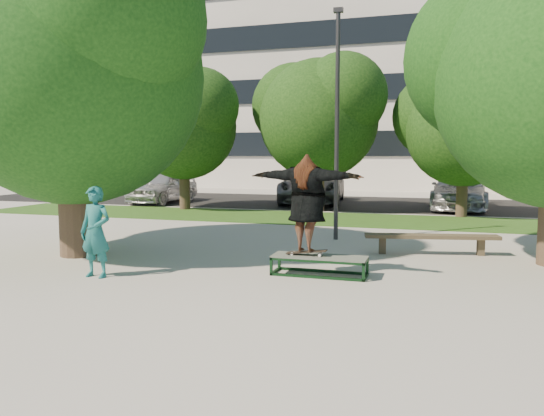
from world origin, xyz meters
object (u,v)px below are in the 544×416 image
(car_dark, at_px, (313,188))
(car_grey, at_px, (313,186))
(bench, at_px, (431,238))
(car_silver_a, at_px, (163,187))
(bystander, at_px, (96,232))
(car_silver_b, at_px, (459,190))
(lamppost, at_px, (337,122))
(grind_box, at_px, (319,266))
(tree_left, at_px, (72,59))

(car_dark, height_order, car_grey, car_grey)
(car_grey, bearing_deg, bench, -72.05)
(bench, distance_m, car_silver_a, 15.95)
(bystander, bearing_deg, car_dark, 91.24)
(bystander, distance_m, bench, 7.34)
(car_silver_a, distance_m, car_silver_b, 13.48)
(car_grey, distance_m, car_silver_b, 6.57)
(lamppost, distance_m, car_dark, 12.03)
(bystander, xyz_separation_m, car_grey, (0.50, 16.12, -0.03))
(bench, distance_m, car_dark, 14.07)
(car_silver_a, bearing_deg, lamppost, -39.05)
(grind_box, relative_size, bench, 0.59)
(tree_left, distance_m, grind_box, 7.17)
(bench, bearing_deg, bystander, -156.34)
(bystander, height_order, bench, bystander)
(bench, height_order, car_dark, car_dark)
(tree_left, distance_m, lamppost, 6.70)
(grind_box, xyz_separation_m, car_silver_b, (3.05, 14.08, 0.60))
(bystander, distance_m, car_silver_b, 16.96)
(bench, distance_m, car_grey, 13.13)
(bench, relative_size, car_grey, 0.51)
(tree_left, bearing_deg, grind_box, -4.69)
(car_grey, bearing_deg, tree_left, -105.95)
(tree_left, xyz_separation_m, grind_box, (5.77, -0.47, -4.23))
(grind_box, bearing_deg, car_grey, 103.26)
(tree_left, bearing_deg, car_silver_b, 57.03)
(tree_left, xyz_separation_m, car_grey, (2.29, 14.29, -3.60))
(lamppost, height_order, car_grey, lamppost)
(lamppost, distance_m, car_silver_a, 13.26)
(tree_left, height_order, bystander, tree_left)
(tree_left, xyz_separation_m, bench, (7.79, 2.37, -4.03))
(bystander, bearing_deg, bench, 37.28)
(car_dark, height_order, car_silver_b, car_silver_b)
(car_silver_a, bearing_deg, car_silver_b, 6.70)
(grind_box, bearing_deg, lamppost, 96.25)
(tree_left, height_order, car_grey, tree_left)
(tree_left, xyz_separation_m, car_silver_a, (-4.60, 12.41, -3.67))
(car_grey, height_order, car_silver_b, car_grey)
(car_dark, bearing_deg, car_silver_a, -159.85)
(car_silver_a, height_order, car_silver_b, car_silver_b)
(lamppost, height_order, car_silver_b, lamppost)
(car_dark, bearing_deg, bench, -68.85)
(grind_box, height_order, car_dark, car_dark)
(bystander, bearing_deg, car_silver_b, 67.79)
(car_grey, bearing_deg, car_silver_a, -171.58)
(tree_left, xyz_separation_m, bystander, (1.79, -1.83, -3.56))
(grind_box, xyz_separation_m, car_silver_a, (-10.38, 12.88, 0.57))
(bystander, bearing_deg, car_silver_a, 116.47)
(bench, xyz_separation_m, car_grey, (-5.50, 11.92, 0.44))
(grind_box, bearing_deg, car_silver_b, 77.77)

